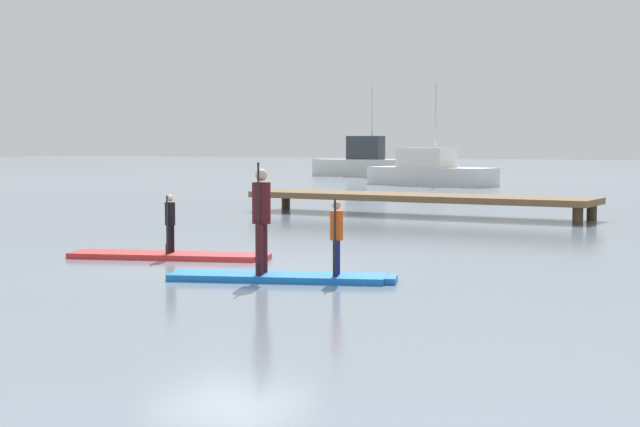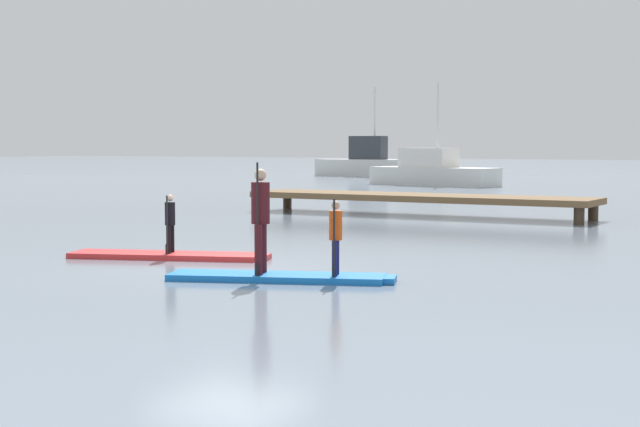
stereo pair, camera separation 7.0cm
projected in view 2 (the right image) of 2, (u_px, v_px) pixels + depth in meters
ground_plane at (230, 266)px, 16.85m from camera, size 240.00×240.00×0.00m
paddleboard_near at (170, 255)px, 18.03m from camera, size 3.77×2.02×0.10m
paddler_child_solo at (170, 220)px, 17.97m from camera, size 0.24×0.37×1.09m
paddleboard_far at (281, 277)px, 15.08m from camera, size 3.54×1.95×0.10m
paddler_adult at (260, 214)px, 15.05m from camera, size 0.37×0.49×1.74m
paddler_child_front at (336, 234)px, 14.89m from camera, size 0.26×0.38×1.19m
motor_boat_small_navy at (432, 171)px, 49.95m from camera, size 7.18×3.39×5.29m
trawler_grey_distant at (370, 163)px, 63.77m from camera, size 7.58×1.88×5.88m
floating_dock at (417, 198)px, 28.63m from camera, size 10.56×2.05×0.64m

